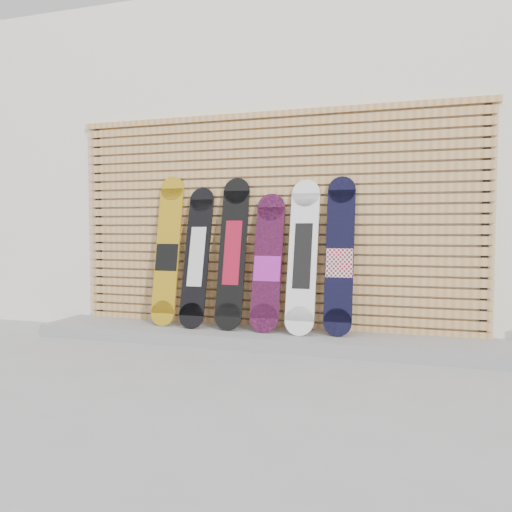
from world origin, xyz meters
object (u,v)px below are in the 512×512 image
at_px(snowboard_3, 268,263).
at_px(snowboard_4, 303,256).
at_px(snowboard_1, 197,257).
at_px(snowboard_5, 340,256).
at_px(snowboard_0, 168,251).
at_px(snowboard_2, 233,253).

height_order(snowboard_3, snowboard_4, snowboard_4).
relative_size(snowboard_1, snowboard_4, 0.97).
bearing_deg(snowboard_4, snowboard_5, 5.30).
distance_m(snowboard_0, snowboard_2, 0.72).
height_order(snowboard_1, snowboard_2, snowboard_2).
bearing_deg(snowboard_3, snowboard_4, -2.24).
relative_size(snowboard_0, snowboard_4, 1.05).
relative_size(snowboard_0, snowboard_5, 1.03).
distance_m(snowboard_0, snowboard_1, 0.35).
height_order(snowboard_2, snowboard_3, snowboard_2).
bearing_deg(snowboard_5, snowboard_2, -179.12).
bearing_deg(snowboard_1, snowboard_2, 1.56).
xyz_separation_m(snowboard_2, snowboard_4, (0.72, -0.02, -0.02)).
distance_m(snowboard_1, snowboard_4, 1.10).
bearing_deg(snowboard_3, snowboard_2, 179.68).
distance_m(snowboard_4, snowboard_5, 0.35).
xyz_separation_m(snowboard_4, snowboard_5, (0.35, 0.03, 0.00)).
xyz_separation_m(snowboard_1, snowboard_2, (0.38, 0.01, 0.04)).
bearing_deg(snowboard_1, snowboard_5, 1.06).
height_order(snowboard_0, snowboard_3, snowboard_0).
bearing_deg(snowboard_4, snowboard_1, 179.72).
height_order(snowboard_4, snowboard_5, snowboard_5).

